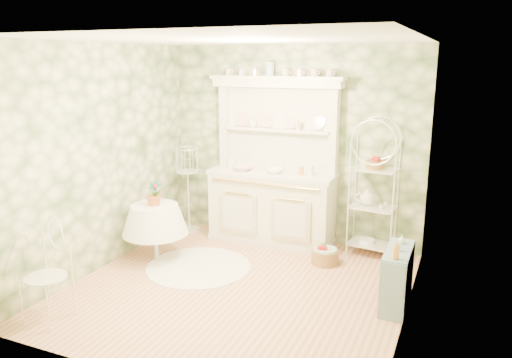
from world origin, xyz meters
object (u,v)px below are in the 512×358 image
at_px(round_table, 156,234).
at_px(side_shelf, 397,277).
at_px(birdcage_stand, 188,188).
at_px(cafe_chair, 46,284).
at_px(bakers_rack, 374,192).
at_px(floor_basket, 325,256).
at_px(kitchen_dresser, 272,162).

bearing_deg(round_table, side_shelf, -1.35).
bearing_deg(birdcage_stand, cafe_chair, -88.18).
relative_size(bakers_rack, floor_basket, 5.25).
bearing_deg(round_table, cafe_chair, -92.40).
relative_size(bakers_rack, birdcage_stand, 1.27).
relative_size(bakers_rack, cafe_chair, 2.21).
distance_m(bakers_rack, birdcage_stand, 2.68).
bearing_deg(side_shelf, cafe_chair, -153.07).
distance_m(kitchen_dresser, side_shelf, 2.40).
bearing_deg(birdcage_stand, bakers_rack, 2.71).
height_order(kitchen_dresser, side_shelf, kitchen_dresser).
height_order(side_shelf, round_table, round_table).
xyz_separation_m(cafe_chair, floor_basket, (2.12, 2.42, -0.28)).
bearing_deg(birdcage_stand, floor_basket, -10.48).
distance_m(round_table, cafe_chair, 1.74).
height_order(cafe_chair, floor_basket, cafe_chair).
bearing_deg(floor_basket, side_shelf, -37.95).
bearing_deg(floor_basket, cafe_chair, -131.14).
bearing_deg(round_table, floor_basket, 18.61).
xyz_separation_m(birdcage_stand, floor_basket, (2.21, -0.41, -0.56)).
bearing_deg(bakers_rack, side_shelf, -61.90).
bearing_deg(bakers_rack, floor_basket, -124.38).
xyz_separation_m(kitchen_dresser, floor_basket, (0.91, -0.47, -1.04)).
bearing_deg(round_table, birdcage_stand, 98.43).
xyz_separation_m(side_shelf, floor_basket, (-0.97, 0.76, -0.21)).
relative_size(cafe_chair, birdcage_stand, 0.58).
bearing_deg(bakers_rack, cafe_chair, -124.41).
height_order(kitchen_dresser, round_table, kitchen_dresser).
distance_m(kitchen_dresser, bakers_rack, 1.41).
distance_m(round_table, birdcage_stand, 1.16).
height_order(bakers_rack, floor_basket, bakers_rack).
relative_size(kitchen_dresser, birdcage_stand, 1.72).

